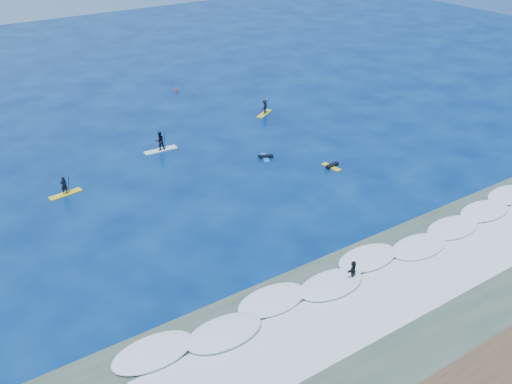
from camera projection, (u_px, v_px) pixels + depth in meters
ground at (275, 206)px, 45.46m from camera, size 160.00×160.00×0.00m
shallow_water at (407, 300)px, 35.29m from camera, size 90.00×13.00×0.01m
breaking_wave at (362, 268)px, 38.20m from camera, size 40.00×6.00×0.30m
whitewater at (395, 292)px, 36.02m from camera, size 34.00×5.00×0.02m
sup_paddler_left at (64, 188)px, 46.86m from camera, size 2.78×1.03×1.90m
sup_paddler_center at (160, 142)px, 54.39m from camera, size 3.25×0.94×2.26m
sup_paddler_right at (265, 108)px, 62.95m from camera, size 2.66×1.90×1.88m
prone_paddler_near at (332, 166)px, 51.52m from camera, size 1.60×2.05×0.42m
prone_paddler_far at (265, 157)px, 53.24m from camera, size 1.45×1.93×0.39m
wave_surfer at (353, 271)px, 36.72m from camera, size 1.89×1.17×1.33m
marker_buoy at (176, 90)px, 69.67m from camera, size 0.28×0.28×0.67m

